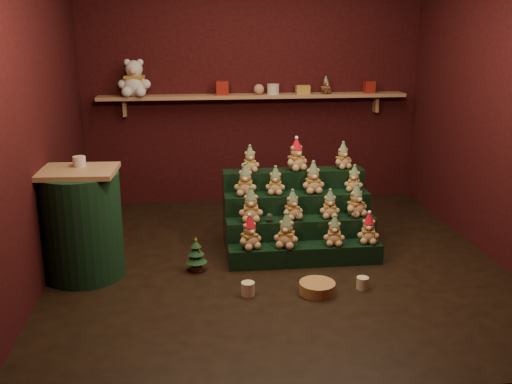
{
  "coord_description": "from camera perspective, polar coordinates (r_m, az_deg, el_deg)",
  "views": [
    {
      "loc": [
        -0.76,
        -4.8,
        2.08
      ],
      "look_at": [
        -0.17,
        0.25,
        0.6
      ],
      "focal_mm": 40.0,
      "sensor_mm": 36.0,
      "label": 1
    }
  ],
  "objects": [
    {
      "name": "teddy_3",
      "position": [
        5.29,
        11.19,
        -3.57
      ],
      "size": [
        0.23,
        0.22,
        0.28
      ],
      "primitive_type": null,
      "rotation": [
        0.0,
        0.0,
        -0.23
      ],
      "color": "tan",
      "rests_on": "riser_tier_front"
    },
    {
      "name": "left_wall",
      "position": [
        5.01,
        -21.71,
        7.25
      ],
      "size": [
        0.1,
        4.0,
        2.8
      ],
      "primitive_type": "cube",
      "color": "black",
      "rests_on": "ground"
    },
    {
      "name": "mug_right",
      "position": [
        4.83,
        10.61,
        -8.94
      ],
      "size": [
        0.1,
        0.1,
        0.1
      ],
      "primitive_type": "cylinder",
      "color": "beige",
      "rests_on": "ground"
    },
    {
      "name": "teddy_12",
      "position": [
        5.55,
        -0.61,
        3.34
      ],
      "size": [
        0.19,
        0.18,
        0.25
      ],
      "primitive_type": null,
      "rotation": [
        0.0,
        0.0,
        0.09
      ],
      "color": "tan",
      "rests_on": "riser_tier_back"
    },
    {
      "name": "scarf_gift_box",
      "position": [
        6.82,
        4.71,
        10.17
      ],
      "size": [
        0.16,
        0.1,
        0.1
      ],
      "primitive_type": "cube",
      "color": "orange",
      "rests_on": "back_shelf"
    },
    {
      "name": "teddy_6",
      "position": [
        5.36,
        7.39,
        -1.19
      ],
      "size": [
        0.2,
        0.19,
        0.27
      ],
      "primitive_type": null,
      "rotation": [
        0.0,
        0.0,
        -0.09
      ],
      "color": "tan",
      "rests_on": "riser_tier_midfront"
    },
    {
      "name": "wicker_basket",
      "position": [
        4.71,
        6.14,
        -9.5
      ],
      "size": [
        0.35,
        0.35,
        0.09
      ],
      "primitive_type": "cylinder",
      "rotation": [
        0.0,
        0.0,
        -0.21
      ],
      "color": "#AD7945",
      "rests_on": "ground"
    },
    {
      "name": "teddy_0",
      "position": [
        5.06,
        -0.66,
        -4.05
      ],
      "size": [
        0.27,
        0.26,
        0.3
      ],
      "primitive_type": null,
      "rotation": [
        0.0,
        0.0,
        0.42
      ],
      "color": "tan",
      "rests_on": "riser_tier_front"
    },
    {
      "name": "side_table",
      "position": [
        5.07,
        -16.96,
        -3.08
      ],
      "size": [
        0.66,
        0.66,
        0.95
      ],
      "rotation": [
        0.0,
        0.0,
        -0.05
      ],
      "color": "#A97D54",
      "rests_on": "ground"
    },
    {
      "name": "mini_christmas_tree",
      "position": [
        5.07,
        -6.0,
        -6.23
      ],
      "size": [
        0.19,
        0.19,
        0.32
      ],
      "rotation": [
        0.0,
        0.0,
        0.22
      ],
      "color": "#473319",
      "rests_on": "ground"
    },
    {
      "name": "teddy_2",
      "position": [
        5.19,
        7.84,
        -3.84
      ],
      "size": [
        0.22,
        0.21,
        0.27
      ],
      "primitive_type": null,
      "rotation": [
        0.0,
        0.0,
        -0.19
      ],
      "color": "tan",
      "rests_on": "riser_tier_front"
    },
    {
      "name": "table_ornament",
      "position": [
        5.02,
        -17.26,
        2.95
      ],
      "size": [
        0.11,
        0.11,
        0.09
      ],
      "primitive_type": "cylinder",
      "color": "beige",
      "rests_on": "side_table"
    },
    {
      "name": "gift_tin_red_b",
      "position": [
        7.02,
        11.25,
        10.25
      ],
      "size": [
        0.12,
        0.12,
        0.14
      ],
      "primitive_type": "cube",
      "color": "maroon",
      "rests_on": "back_shelf"
    },
    {
      "name": "ground",
      "position": [
        5.28,
        2.15,
        -7.01
      ],
      "size": [
        4.0,
        4.0,
        0.0
      ],
      "primitive_type": "plane",
      "color": "black",
      "rests_on": "ground"
    },
    {
      "name": "teddy_7",
      "position": [
        5.44,
        9.99,
        -0.83
      ],
      "size": [
        0.28,
        0.27,
        0.3
      ],
      "primitive_type": null,
      "rotation": [
        0.0,
        0.0,
        0.41
      ],
      "color": "tan",
      "rests_on": "riser_tier_midfront"
    },
    {
      "name": "teddy_9",
      "position": [
        5.43,
        1.96,
        1.16
      ],
      "size": [
        0.22,
        0.21,
        0.26
      ],
      "primitive_type": null,
      "rotation": [
        0.0,
        0.0,
        -0.21
      ],
      "color": "tan",
      "rests_on": "riser_tier_midback"
    },
    {
      "name": "gift_tin_red_a",
      "position": [
        6.69,
        -3.41,
        10.34
      ],
      "size": [
        0.14,
        0.14,
        0.16
      ],
      "primitive_type": "cube",
      "color": "maroon",
      "rests_on": "back_shelf"
    },
    {
      "name": "teddy_1",
      "position": [
        5.1,
        3.07,
        -3.86
      ],
      "size": [
        0.28,
        0.27,
        0.31
      ],
      "primitive_type": null,
      "rotation": [
        0.0,
        0.0,
        -0.4
      ],
      "color": "tan",
      "rests_on": "riser_tier_front"
    },
    {
      "name": "snow_globe_a",
      "position": [
        5.22,
        1.36,
        -2.57
      ],
      "size": [
        0.06,
        0.06,
        0.08
      ],
      "color": "black",
      "rests_on": "riser_tier_midfront"
    },
    {
      "name": "teddy_11",
      "position": [
        5.61,
        9.79,
        1.34
      ],
      "size": [
        0.23,
        0.22,
        0.25
      ],
      "primitive_type": null,
      "rotation": [
        0.0,
        0.0,
        -0.42
      ],
      "color": "tan",
      "rests_on": "riser_tier_midback"
    },
    {
      "name": "shelf_plush_ball",
      "position": [
        6.73,
        0.29,
        10.23
      ],
      "size": [
        0.12,
        0.12,
        0.12
      ],
      "primitive_type": "sphere",
      "color": "tan",
      "rests_on": "back_shelf"
    },
    {
      "name": "brown_bear",
      "position": [
        6.86,
        6.98,
        10.54
      ],
      "size": [
        0.18,
        0.17,
        0.19
      ],
      "primitive_type": null,
      "rotation": [
        0.0,
        0.0,
        0.49
      ],
      "color": "#4A2618",
      "rests_on": "back_shelf"
    },
    {
      "name": "gift_tin_cream",
      "position": [
        6.75,
        1.72,
        10.24
      ],
      "size": [
        0.14,
        0.14,
        0.12
      ],
      "primitive_type": "cylinder",
      "color": "beige",
      "rests_on": "back_shelf"
    },
    {
      "name": "teddy_13",
      "position": [
        5.62,
        4.05,
        3.75
      ],
      "size": [
        0.28,
        0.27,
        0.31
      ],
      "primitive_type": null,
      "rotation": [
        0.0,
        0.0,
        0.41
      ],
      "color": "tan",
      "rests_on": "riser_tier_back"
    },
    {
      "name": "riser_tier_back",
      "position": [
        5.75,
        3.69,
        -1.25
      ],
      "size": [
        1.4,
        0.22,
        0.72
      ],
      "primitive_type": "cube",
      "color": "black",
      "rests_on": "ground"
    },
    {
      "name": "teddy_10",
      "position": [
        5.49,
        5.73,
        1.45
      ],
      "size": [
        0.23,
        0.21,
        0.3
      ],
      "primitive_type": null,
      "rotation": [
        0.0,
        0.0,
        0.07
      ],
      "color": "tan",
      "rests_on": "riser_tier_midback"
    },
    {
      "name": "snow_globe_c",
      "position": [
        5.39,
        9.77,
        -2.23
      ],
      "size": [
        0.06,
        0.06,
        0.08
      ],
      "color": "black",
      "rests_on": "riser_tier_midfront"
    },
    {
      "name": "back_shelf",
      "position": [
        6.76,
        -0.2,
        9.52
      ],
      "size": [
        3.6,
        0.26,
        0.24
      ],
      "color": "#A97D54",
      "rests_on": "ground"
    },
    {
      "name": "teddy_4",
      "position": [
        5.21,
        -0.51,
        -1.27
      ],
      "size": [
        0.24,
        0.22,
        0.31
      ],
      "primitive_type": null,
      "rotation": [
        0.0,
        0.0,
        -0.1
      ],
      "color": "tan",
      "rests_on": "riser_tier_midfront"
    },
    {
      "name": "riser_tier_midfront",
      "position": [
        5.4,
        4.49,
        -4.46
      ],
      "size": [
        1.4,
        0.22,
        0.36
      ],
      "primitive_type": "cube",
      "color": "black",
      "rests_on": "ground"
    },
    {
      "name": "right_wall",
      "position": [
        5.6,
        23.72,
        7.87
      ],
      "size": [
        0.1,
        4.0,
        2.8
      ],
      "primitive_type": "cube",
      "color": "black",
      "rests_on": "ground"
    },
    {
      "name": "white_bear",
      "position": [
        6.68,
        -12.08,
        11.56
      ],
      "size": [
        0.4,
        0.37,
        0.52
      ],
      "primitive_type": null,
      "rotation": [
        0.0,
        0.0,
        -0.09
      ],
      "color": "white",
      "rests_on": "back_shelf"
    },
    {
      "name": "teddy_14",
      "position": [
        5.74,
        8.68,
        3.63
      ],
      "size": [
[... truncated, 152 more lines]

